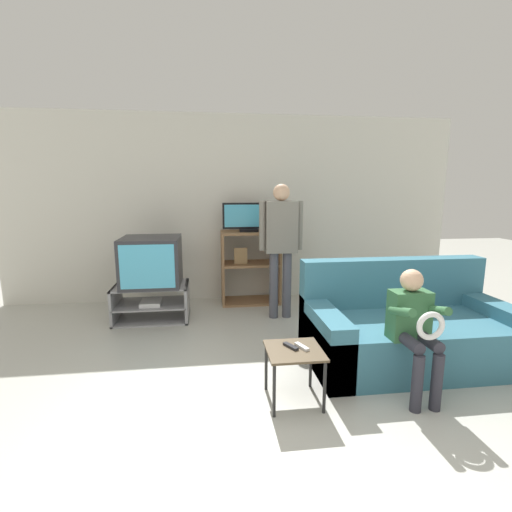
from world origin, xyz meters
TOP-DOWN VIEW (x-y plane):
  - ground_plane at (0.00, 0.00)m, footprint 18.00×18.00m
  - wall_back at (0.00, 3.47)m, footprint 6.40×0.06m
  - tv_stand at (-1.08, 2.64)m, footprint 0.88×0.57m
  - television_main at (-1.07, 2.65)m, footprint 0.68×0.66m
  - media_shelf at (0.19, 3.18)m, footprint 0.81×0.45m
  - television_flat at (0.17, 3.15)m, footprint 0.71×0.20m
  - snack_table at (0.24, 0.67)m, footprint 0.41×0.41m
  - remote_control_black at (0.22, 0.71)m, footprint 0.10×0.14m
  - remote_control_white at (0.30, 0.69)m, footprint 0.09×0.15m
  - couch at (1.44, 1.22)m, footprint 1.86×0.99m
  - person_standing_adult at (0.49, 2.51)m, footprint 0.53×0.20m
  - person_seated_child at (1.16, 0.64)m, footprint 0.33×0.43m

SIDE VIEW (x-z plane):
  - ground_plane at x=0.00m, z-range 0.00..0.00m
  - tv_stand at x=-1.08m, z-range 0.00..0.43m
  - couch at x=1.44m, z-range -0.16..0.75m
  - snack_table at x=0.24m, z-range 0.15..0.56m
  - remote_control_black at x=0.22m, z-range 0.41..0.43m
  - remote_control_white at x=0.30m, z-range 0.41..0.43m
  - media_shelf at x=0.19m, z-range 0.01..1.02m
  - person_seated_child at x=1.16m, z-range 0.09..1.08m
  - television_main at x=-1.07m, z-range 0.44..1.02m
  - person_standing_adult at x=0.49m, z-range 0.18..1.82m
  - television_flat at x=0.17m, z-range 1.00..1.39m
  - wall_back at x=0.00m, z-range 0.00..2.60m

